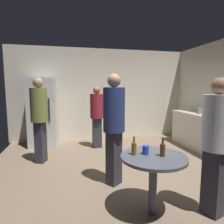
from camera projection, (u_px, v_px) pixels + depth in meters
ground_plane at (127, 176)px, 3.54m from camera, size 5.20×5.20×0.10m
wall_back at (102, 94)px, 5.91m from camera, size 5.32×0.06×2.70m
refrigerator at (42, 112)px, 5.17m from camera, size 0.70×0.68×1.80m
kitchen_counter at (205, 132)px, 4.80m from camera, size 0.64×2.10×0.90m
kettle at (202, 111)px, 4.84m from camera, size 0.24×0.17×0.18m
wine_bottle_on_counter at (214, 111)px, 4.44m from camera, size 0.08×0.08×0.31m
foreground_table at (153, 164)px, 2.35m from camera, size 0.80×0.80×0.73m
beer_bottle_amber at (134, 148)px, 2.37m from camera, size 0.06×0.06×0.23m
beer_bottle_brown at (163, 149)px, 2.32m from camera, size 0.06×0.06×0.23m
plastic_cup_blue at (146, 150)px, 2.39m from camera, size 0.08×0.08×0.11m
person_in_maroon_shirt at (97, 112)px, 4.97m from camera, size 0.36×0.36×1.58m
person_in_olive_shirt at (39, 113)px, 3.95m from camera, size 0.44×0.44×1.75m
person_in_white_shirt at (216, 137)px, 2.28m from camera, size 0.43×0.43×1.67m
person_in_navy_shirt at (114, 121)px, 3.04m from camera, size 0.48×0.48×1.76m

